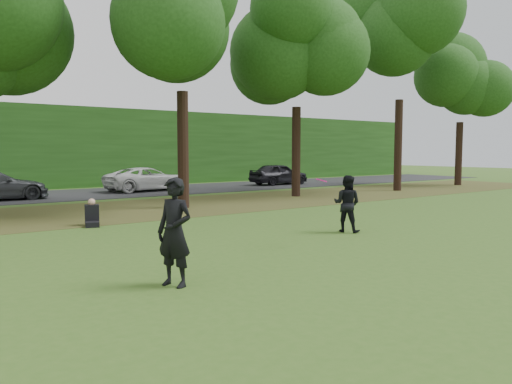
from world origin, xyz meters
The scene contains 8 objects.
ground centered at (0.00, 0.00, 0.00)m, with size 120.00×120.00×0.00m, color #34571B.
leaf_litter centered at (0.00, 13.00, 0.01)m, with size 60.00×7.00×0.01m, color #4C3A1B.
street centered at (0.00, 21.00, 0.01)m, with size 70.00×7.00×0.02m, color black.
far_hedge centered at (0.00, 27.00, 2.50)m, with size 70.00×3.00×5.00m, color #1C4112.
player_left centered at (-1.65, 2.10, 0.92)m, with size 0.67×0.44×1.85m, color black.
player_right centered at (4.88, 4.30, 0.80)m, with size 0.78×0.61×1.60m, color black.
frisbee centered at (2.84, 3.23, 1.59)m, with size 0.37×0.37×0.10m.
seated_person centered at (-0.53, 9.73, 0.31)m, with size 0.61×0.82×0.83m.
Camera 1 is at (-5.49, -5.39, 2.29)m, focal length 35.00 mm.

